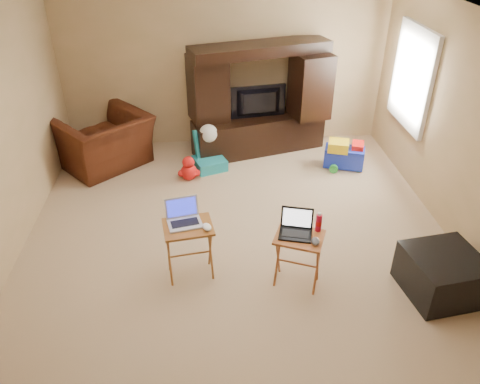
{
  "coord_description": "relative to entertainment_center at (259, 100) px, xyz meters",
  "views": [
    {
      "loc": [
        -0.34,
        -4.37,
        3.41
      ],
      "look_at": [
        0.0,
        -0.2,
        0.8
      ],
      "focal_mm": 35.0,
      "sensor_mm": 36.0,
      "label": 1
    }
  ],
  "objects": [
    {
      "name": "floor",
      "position": [
        -0.5,
        -2.33,
        -0.85
      ],
      "size": [
        5.5,
        5.5,
        0.0
      ],
      "primitive_type": "plane",
      "color": "beige",
      "rests_on": "ground"
    },
    {
      "name": "ceiling",
      "position": [
        -0.5,
        -2.33,
        1.65
      ],
      "size": [
        5.5,
        5.5,
        0.0
      ],
      "primitive_type": "plane",
      "rotation": [
        3.14,
        0.0,
        0.0
      ],
      "color": "silver",
      "rests_on": "ground"
    },
    {
      "name": "wall_back",
      "position": [
        -0.5,
        0.42,
        0.4
      ],
      "size": [
        5.0,
        0.0,
        5.0
      ],
      "primitive_type": "plane",
      "rotation": [
        1.57,
        0.0,
        0.0
      ],
      "color": "tan",
      "rests_on": "ground"
    },
    {
      "name": "wall_front",
      "position": [
        -0.5,
        -5.08,
        0.4
      ],
      "size": [
        5.0,
        0.0,
        5.0
      ],
      "primitive_type": "plane",
      "rotation": [
        -1.57,
        0.0,
        0.0
      ],
      "color": "tan",
      "rests_on": "ground"
    },
    {
      "name": "wall_right",
      "position": [
        2.0,
        -2.33,
        0.4
      ],
      "size": [
        0.0,
        5.5,
        5.5
      ],
      "primitive_type": "plane",
      "rotation": [
        1.57,
        0.0,
        -1.57
      ],
      "color": "tan",
      "rests_on": "ground"
    },
    {
      "name": "window_pane",
      "position": [
        1.98,
        -0.78,
        0.55
      ],
      "size": [
        0.0,
        1.2,
        1.2
      ],
      "primitive_type": "plane",
      "rotation": [
        1.57,
        0.0,
        -1.57
      ],
      "color": "white",
      "rests_on": "ground"
    },
    {
      "name": "window_frame",
      "position": [
        1.96,
        -0.78,
        0.55
      ],
      "size": [
        0.06,
        1.14,
        1.34
      ],
      "primitive_type": "cube",
      "color": "white",
      "rests_on": "ground"
    },
    {
      "name": "entertainment_center",
      "position": [
        0.0,
        0.0,
        0.0
      ],
      "size": [
        2.13,
        1.06,
        1.69
      ],
      "primitive_type": "cube",
      "rotation": [
        0.0,
        0.0,
        0.28
      ],
      "color": "black",
      "rests_on": "floor"
    },
    {
      "name": "television",
      "position": [
        -0.0,
        -0.04,
        -0.03
      ],
      "size": [
        0.87,
        0.24,
        0.49
      ],
      "primitive_type": "imported",
      "rotation": [
        0.0,
        0.0,
        3.29
      ],
      "color": "black",
      "rests_on": "entertainment_center"
    },
    {
      "name": "recliner",
      "position": [
        -2.32,
        -0.32,
        -0.45
      ],
      "size": [
        1.6,
        1.58,
        0.78
      ],
      "primitive_type": "imported",
      "rotation": [
        0.0,
        0.0,
        3.86
      ],
      "color": "#451F0E",
      "rests_on": "floor"
    },
    {
      "name": "child_rocker",
      "position": [
        -0.79,
        -0.54,
        -0.56
      ],
      "size": [
        0.57,
        0.61,
        0.58
      ],
      "primitive_type": null,
      "rotation": [
        0.0,
        0.0,
        0.34
      ],
      "color": "teal",
      "rests_on": "floor"
    },
    {
      "name": "plush_toy",
      "position": [
        -1.1,
        -0.84,
        -0.66
      ],
      "size": [
        0.33,
        0.27,
        0.36
      ],
      "primitive_type": null,
      "color": "red",
      "rests_on": "floor"
    },
    {
      "name": "push_toy",
      "position": [
        1.21,
        -0.66,
        -0.63
      ],
      "size": [
        0.68,
        0.58,
        0.44
      ],
      "primitive_type": null,
      "rotation": [
        0.0,
        0.0,
        -0.32
      ],
      "color": "#182DC4",
      "rests_on": "floor"
    },
    {
      "name": "ottoman",
      "position": [
        1.47,
        -3.34,
        -0.62
      ],
      "size": [
        0.79,
        0.79,
        0.45
      ],
      "primitive_type": "cube",
      "rotation": [
        0.0,
        0.0,
        0.14
      ],
      "color": "black",
      "rests_on": "floor"
    },
    {
      "name": "tray_table_left",
      "position": [
        -1.05,
        -2.88,
        -0.53
      ],
      "size": [
        0.55,
        0.46,
        0.64
      ],
      "primitive_type": "cube",
      "rotation": [
        0.0,
        0.0,
        0.15
      ],
      "color": "#945F23",
      "rests_on": "floor"
    },
    {
      "name": "tray_table_right",
      "position": [
        0.04,
        -3.1,
        -0.54
      ],
      "size": [
        0.58,
        0.53,
        0.61
      ],
      "primitive_type": "cube",
      "rotation": [
        0.0,
        0.0,
        -0.4
      ],
      "color": "#AA5129",
      "rests_on": "floor"
    },
    {
      "name": "laptop_left",
      "position": [
        -1.08,
        -2.85,
        -0.09
      ],
      "size": [
        0.39,
        0.34,
        0.24
      ],
      "primitive_type": "cube",
      "rotation": [
        0.0,
        0.0,
        0.22
      ],
      "color": "#B3B3B8",
      "rests_on": "tray_table_left"
    },
    {
      "name": "laptop_right",
      "position": [
        -0.0,
        -3.08,
        -0.12
      ],
      "size": [
        0.38,
        0.34,
        0.24
      ],
      "primitive_type": "cube",
      "rotation": [
        0.0,
        0.0,
        -0.27
      ],
      "color": "black",
      "rests_on": "tray_table_right"
    },
    {
      "name": "mouse_left",
      "position": [
        -0.86,
        -2.95,
        -0.18
      ],
      "size": [
        0.12,
        0.15,
        0.05
      ],
      "primitive_type": "ellipsoid",
      "rotation": [
        0.0,
        0.0,
        0.32
      ],
      "color": "white",
      "rests_on": "tray_table_left"
    },
    {
      "name": "mouse_right",
      "position": [
        0.17,
        -3.22,
        -0.21
      ],
      "size": [
        0.1,
        0.14,
        0.05
      ],
      "primitive_type": "ellipsoid",
      "rotation": [
        0.0,
        0.0,
        -0.19
      ],
      "color": "#3F3F44",
      "rests_on": "tray_table_right"
    },
    {
      "name": "water_bottle",
      "position": [
        0.24,
        -3.02,
        -0.14
      ],
      "size": [
        0.06,
        0.06,
        0.19
      ],
      "primitive_type": "cylinder",
      "color": "red",
      "rests_on": "tray_table_right"
    }
  ]
}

